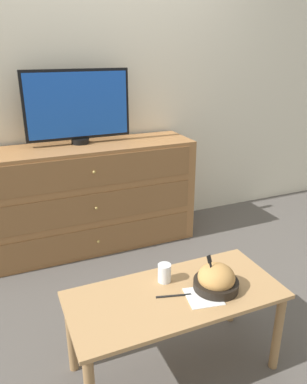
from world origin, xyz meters
TOP-DOWN VIEW (x-y plane):
  - ground_plane at (0.00, 0.00)m, footprint 12.00×12.00m
  - wall_back at (0.00, 0.03)m, footprint 12.00×0.05m
  - dresser at (-0.14, -0.26)m, footprint 1.67×0.47m
  - tv at (-0.16, -0.18)m, footprint 0.79×0.13m
  - coffee_table at (-0.08, -1.68)m, footprint 1.01×0.46m
  - takeout_bowl at (0.11, -1.72)m, footprint 0.22×0.22m
  - drink_cup at (-0.09, -1.57)m, footprint 0.07×0.07m
  - napkin at (0.02, -1.76)m, footprint 0.18×0.18m
  - knife at (-0.10, -1.70)m, footprint 0.16×0.05m

SIDE VIEW (x-z plane):
  - ground_plane at x=0.00m, z-range 0.00..0.00m
  - coffee_table at x=-0.08m, z-range 0.16..0.61m
  - dresser at x=-0.14m, z-range 0.00..0.84m
  - napkin at x=0.02m, z-range 0.45..0.46m
  - knife at x=-0.10m, z-range 0.45..0.46m
  - drink_cup at x=-0.09m, z-range 0.45..0.54m
  - takeout_bowl at x=0.11m, z-range 0.42..0.59m
  - tv at x=-0.16m, z-range 0.85..1.40m
  - wall_back at x=0.00m, z-range 0.00..2.60m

